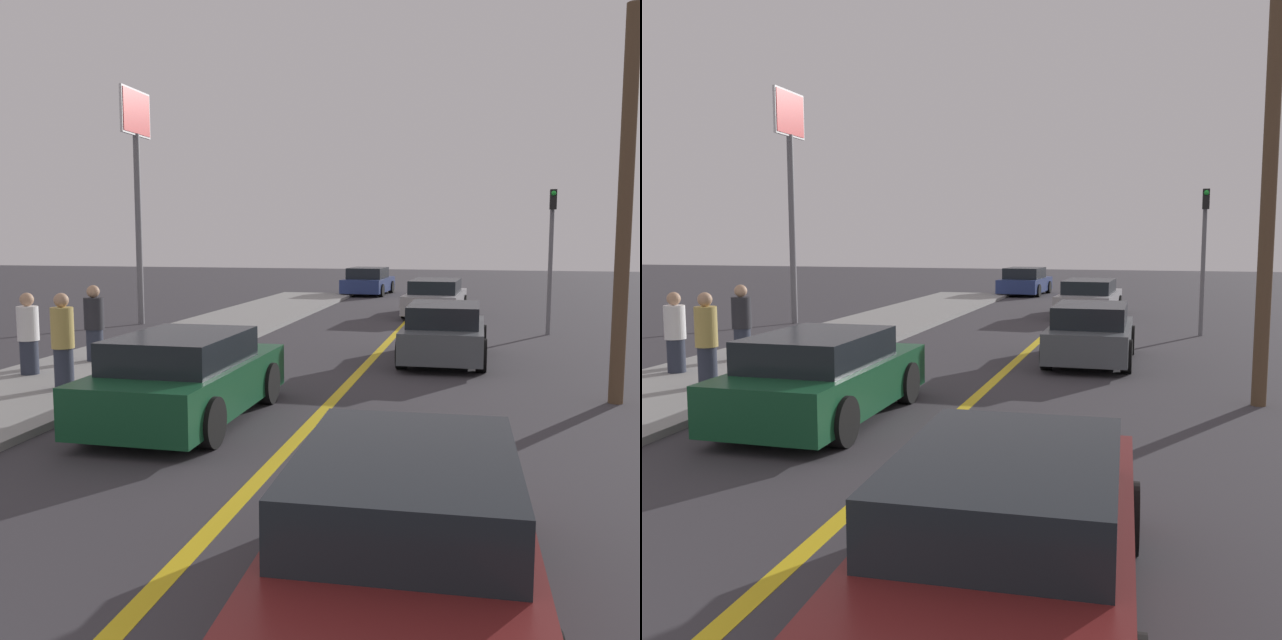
{
  "view_description": "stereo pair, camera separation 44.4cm",
  "coord_description": "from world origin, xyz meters",
  "views": [
    {
      "loc": [
        2.48,
        -1.14,
        2.78
      ],
      "look_at": [
        -0.51,
        11.72,
        1.23
      ],
      "focal_mm": 40.0,
      "sensor_mm": 36.0,
      "label": 1
    },
    {
      "loc": [
        2.92,
        -1.03,
        2.78
      ],
      "look_at": [
        -0.51,
        11.72,
        1.23
      ],
      "focal_mm": 40.0,
      "sensor_mm": 36.0,
      "label": 2
    }
  ],
  "objects": [
    {
      "name": "car_ahead_center",
      "position": [
        -1.87,
        8.7,
        0.66
      ],
      "size": [
        1.95,
        4.2,
        1.35
      ],
      "rotation": [
        0.0,
        0.0,
        0.0
      ],
      "color": "#144728",
      "rests_on": "ground_plane"
    },
    {
      "name": "pedestrian_near_curb",
      "position": [
        -4.72,
        9.87,
        0.95
      ],
      "size": [
        0.39,
        0.39,
        1.69
      ],
      "color": "#282D3D",
      "rests_on": "sidewalk_left"
    },
    {
      "name": "sidewalk_left",
      "position": [
        -5.29,
        15.98,
        0.06
      ],
      "size": [
        3.4,
        31.96,
        0.12
      ],
      "color": "gray",
      "rests_on": "ground_plane"
    },
    {
      "name": "traffic_light",
      "position": [
        4.25,
        19.88,
        2.5
      ],
      "size": [
        0.18,
        0.4,
        4.08
      ],
      "color": "slate",
      "rests_on": "ground_plane"
    },
    {
      "name": "car_far_distant",
      "position": [
        1.61,
        14.86,
        0.64
      ],
      "size": [
        1.88,
        3.87,
        1.3
      ],
      "rotation": [
        0.0,
        0.0,
        0.01
      ],
      "color": "#4C5156",
      "rests_on": "ground_plane"
    },
    {
      "name": "utility_pole",
      "position": [
        4.66,
        11.4,
        3.22
      ],
      "size": [
        0.24,
        0.24,
        6.45
      ],
      "color": "brown",
      "rests_on": "ground_plane"
    },
    {
      "name": "car_parked_left_lot",
      "position": [
        0.77,
        24.32,
        0.62
      ],
      "size": [
        2.11,
        4.69,
        1.28
      ],
      "rotation": [
        0.0,
        0.0,
        -0.05
      ],
      "color": "#9E9EA3",
      "rests_on": "ground_plane"
    },
    {
      "name": "roadside_sign",
      "position": [
        -8.21,
        19.57,
        5.38
      ],
      "size": [
        0.2,
        1.81,
        7.29
      ],
      "color": "slate",
      "rests_on": "ground_plane"
    },
    {
      "name": "car_oncoming_far",
      "position": [
        -3.04,
        32.82,
        0.63
      ],
      "size": [
        2.16,
        4.1,
        1.31
      ],
      "rotation": [
        0.0,
        0.0,
        -0.06
      ],
      "color": "navy",
      "rests_on": "ground_plane"
    },
    {
      "name": "pedestrian_mid_group",
      "position": [
        -6.12,
        10.88,
        0.9
      ],
      "size": [
        0.41,
        0.41,
        1.59
      ],
      "color": "#282D3D",
      "rests_on": "sidewalk_left"
    },
    {
      "name": "pedestrian_far_standing",
      "position": [
        -5.69,
        12.55,
        0.92
      ],
      "size": [
        0.42,
        0.42,
        1.63
      ],
      "color": "#282D3D",
      "rests_on": "sidewalk_left"
    },
    {
      "name": "car_near_right_lane",
      "position": [
        1.98,
        3.83,
        0.63
      ],
      "size": [
        1.95,
        4.08,
        1.3
      ],
      "rotation": [
        0.0,
        0.0,
        0.04
      ],
      "color": "maroon",
      "rests_on": "ground_plane"
    },
    {
      "name": "road_center_line",
      "position": [
        0.0,
        18.0,
        0.0
      ],
      "size": [
        0.2,
        60.0,
        0.01
      ],
      "color": "gold",
      "rests_on": "ground_plane"
    }
  ]
}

